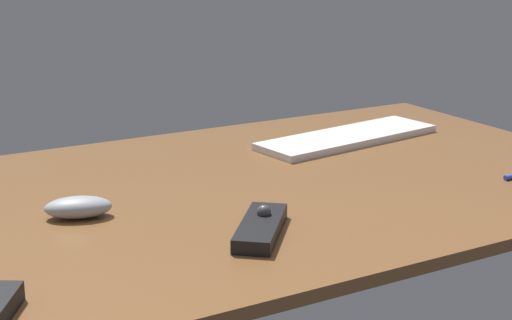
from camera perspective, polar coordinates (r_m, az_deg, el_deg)
The scene contains 4 objects.
desk at distance 143.83cm, azimuth -0.19°, elevation -2.11°, with size 140.00×84.00×2.00cm, color brown.
keyboard at distance 174.50cm, azimuth 6.55°, elevation 1.62°, with size 42.66×12.77×1.49cm, color white.
computer_mouse at distance 129.64cm, azimuth -12.54°, elevation -3.30°, with size 10.57×5.61×3.38cm, color #999EA5.
media_remote at distance 119.72cm, azimuth 0.34°, elevation -4.80°, with size 15.16×16.58×3.69cm.
Camera 1 is at (-67.33, -119.05, 45.51)cm, focal length 56.21 mm.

